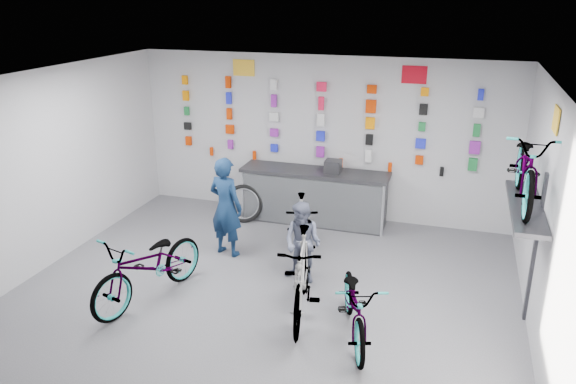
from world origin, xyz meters
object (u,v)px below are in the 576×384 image
(bike_service, at_px, (301,230))
(customer, at_px, (303,243))
(bike_center, at_px, (302,276))
(bike_right, at_px, (355,305))
(counter, at_px, (314,197))
(bike_left, at_px, (149,266))
(clerk, at_px, (226,207))

(bike_service, height_order, customer, customer)
(bike_service, distance_m, customer, 0.72)
(bike_center, xyz_separation_m, bike_right, (0.77, -0.31, -0.12))
(bike_right, bearing_deg, bike_service, 105.27)
(customer, bearing_deg, counter, 114.49)
(bike_left, distance_m, customer, 2.18)
(counter, xyz_separation_m, customer, (0.41, -2.22, 0.12))
(bike_left, xyz_separation_m, bike_center, (2.09, 0.26, 0.05))
(customer, bearing_deg, bike_left, -134.00)
(counter, height_order, bike_left, bike_left)
(bike_left, distance_m, clerk, 1.75)
(bike_center, relative_size, bike_right, 1.10)
(bike_center, relative_size, bike_service, 1.11)
(bike_service, bearing_deg, bike_center, -90.57)
(counter, relative_size, bike_left, 1.37)
(clerk, distance_m, customer, 1.53)
(clerk, xyz_separation_m, customer, (1.42, -0.51, -0.20))
(bike_service, xyz_separation_m, customer, (0.21, -0.68, 0.10))
(clerk, bearing_deg, bike_center, 154.19)
(bike_center, relative_size, customer, 1.54)
(bike_service, distance_m, clerk, 1.26)
(counter, relative_size, customer, 2.21)
(counter, height_order, clerk, clerk)
(customer, bearing_deg, bike_right, -35.90)
(bike_left, bearing_deg, clerk, 91.69)
(bike_left, height_order, customer, customer)
(bike_left, height_order, bike_right, bike_left)
(customer, bearing_deg, clerk, 174.10)
(bike_left, relative_size, bike_service, 1.17)
(bike_right, xyz_separation_m, clerk, (-2.44, 1.71, 0.37))
(bike_center, bearing_deg, clerk, 128.71)
(clerk, bearing_deg, bike_service, -157.93)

